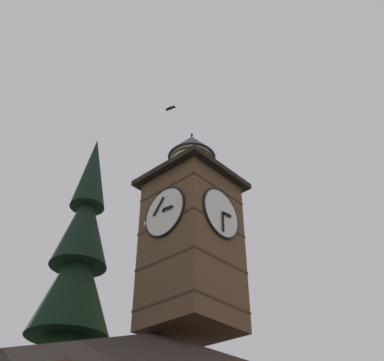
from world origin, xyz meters
TOP-DOWN VIEW (x-y plane):
  - clock_tower at (-1.79, -0.54)m, footprint 4.01×4.01m
  - pine_tree_behind at (0.36, -5.71)m, footprint 5.45×5.45m
  - flying_bird_high at (-2.83, -3.24)m, footprint 0.34×0.66m

SIDE VIEW (x-z plane):
  - pine_tree_behind at x=0.36m, z-range -2.09..16.87m
  - clock_tower at x=-1.79m, z-range 6.96..17.10m
  - flying_bird_high at x=-2.83m, z-range 22.05..22.19m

